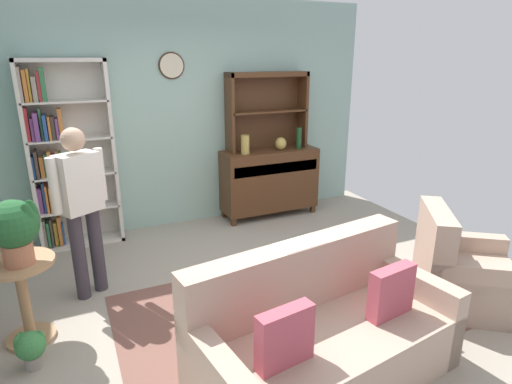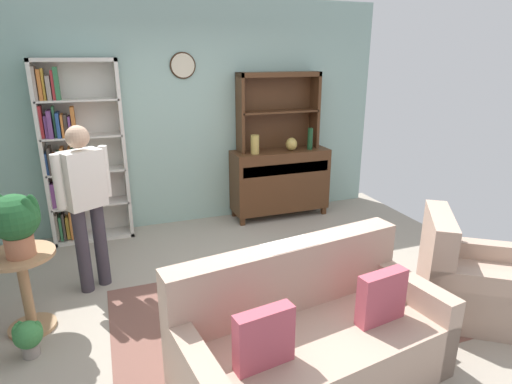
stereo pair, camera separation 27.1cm
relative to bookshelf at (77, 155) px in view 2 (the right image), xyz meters
The scene contains 17 objects.
ground_plane 2.64m from the bookshelf, 53.36° to the right, with size 5.40×4.60×0.02m, color #9E9384.
wall_back 1.50m from the bookshelf, ahead, with size 5.00×0.09×2.80m.
area_rug 2.97m from the bookshelf, 53.74° to the right, with size 2.93×1.74×0.01m, color brown.
bookshelf is the anchor object (origin of this frame).
sideboard 2.56m from the bookshelf, ahead, with size 1.30×0.45×0.92m.
sideboard_hutch 2.55m from the bookshelf, ahead, with size 1.10×0.26×1.00m.
vase_tall 2.12m from the bookshelf, ahead, with size 0.11×0.11×0.24m, color tan.
vase_round 2.64m from the bookshelf, ahead, with size 0.15×0.15×0.17m, color tan.
bottle_wine 2.90m from the bookshelf, ahead, with size 0.07×0.07×0.29m, color #194223.
couch_floral 3.44m from the bookshelf, 64.46° to the right, with size 1.90×1.10×0.90m.
armchair_floral 4.20m from the bookshelf, 42.35° to the right, with size 1.07×1.06×0.88m.
plant_stand 1.91m from the bookshelf, 103.13° to the right, with size 0.52×0.52×0.68m.
potted_plant_large 1.84m from the bookshelf, 101.92° to the right, with size 0.35×0.35×0.49m.
potted_plant_small 2.32m from the bookshelf, 100.19° to the right, with size 0.20×0.20×0.28m.
person_reading 1.25m from the bookshelf, 85.85° to the right, with size 0.49×0.34×1.56m.
coffee_table 2.71m from the bookshelf, 58.70° to the right, with size 0.80×0.50×0.42m.
book_stack 2.58m from the bookshelf, 60.30° to the right, with size 0.20×0.16×0.08m.
Camera 2 is at (-1.16, -3.23, 2.14)m, focal length 29.82 mm.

